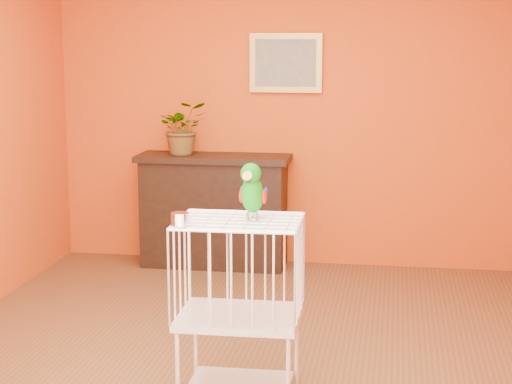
# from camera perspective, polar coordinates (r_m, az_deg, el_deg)

# --- Properties ---
(ground) EXTENTS (4.50, 4.50, 0.00)m
(ground) POSITION_cam_1_polar(r_m,az_deg,el_deg) (5.51, -1.14, -10.60)
(ground) COLOR brown
(ground) RESTS_ON ground
(room_shell) EXTENTS (4.50, 4.50, 4.50)m
(room_shell) POSITION_cam_1_polar(r_m,az_deg,el_deg) (5.16, -1.21, 6.04)
(room_shell) COLOR #DB4814
(room_shell) RESTS_ON ground
(console_cabinet) EXTENTS (1.31, 0.47, 0.97)m
(console_cabinet) POSITION_cam_1_polar(r_m,az_deg,el_deg) (7.40, -2.83, -1.25)
(console_cabinet) COLOR black
(console_cabinet) RESTS_ON ground
(potted_plant) EXTENTS (0.56, 0.58, 0.36)m
(potted_plant) POSITION_cam_1_polar(r_m,az_deg,el_deg) (7.32, -4.96, 3.85)
(potted_plant) COLOR #26722D
(potted_plant) RESTS_ON console_cabinet
(framed_picture) EXTENTS (0.62, 0.04, 0.50)m
(framed_picture) POSITION_cam_1_polar(r_m,az_deg,el_deg) (7.34, 1.99, 8.60)
(framed_picture) COLOR gold
(framed_picture) RESTS_ON room_shell
(birdcage) EXTENTS (0.66, 0.52, 1.01)m
(birdcage) POSITION_cam_1_polar(r_m,az_deg,el_deg) (4.67, -1.13, -7.72)
(birdcage) COLOR white
(birdcage) RESTS_ON ground
(feed_cup) EXTENTS (0.10, 0.10, 0.07)m
(feed_cup) POSITION_cam_1_polar(r_m,az_deg,el_deg) (4.41, -5.08, -1.81)
(feed_cup) COLOR silver
(feed_cup) RESTS_ON birdcage
(parrot) EXTENTS (0.15, 0.28, 0.31)m
(parrot) POSITION_cam_1_polar(r_m,az_deg,el_deg) (4.52, -0.25, 0.10)
(parrot) COLOR #59544C
(parrot) RESTS_ON birdcage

